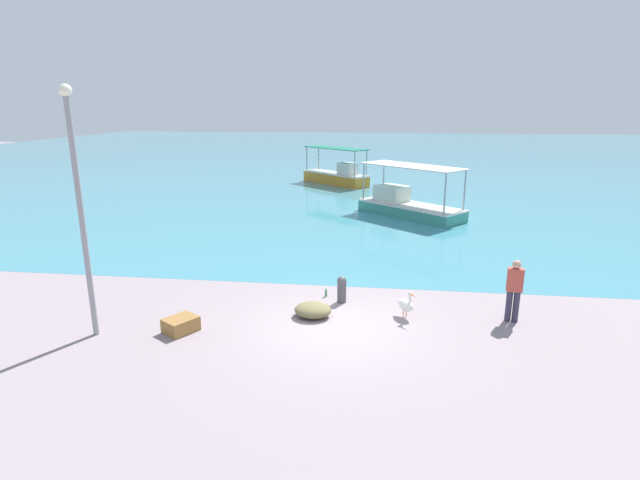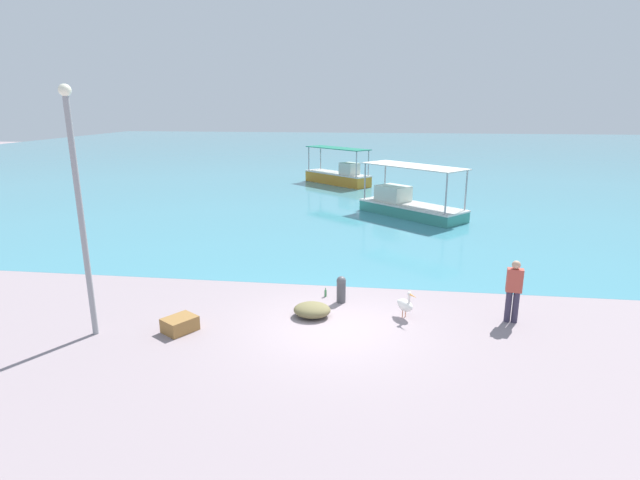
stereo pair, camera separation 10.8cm
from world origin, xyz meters
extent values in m
plane|color=gray|center=(0.00, 0.00, 0.00)|extent=(120.00, 120.00, 0.00)
cube|color=teal|center=(0.00, 48.00, 0.00)|extent=(110.00, 90.00, 0.00)
cube|color=teal|center=(2.55, 13.78, 0.31)|extent=(5.48, 5.14, 0.61)
cube|color=silver|center=(2.55, 13.78, 0.57)|extent=(5.54, 5.19, 0.08)
cylinder|color=#99999E|center=(5.02, 12.67, 1.58)|extent=(0.08, 0.08, 1.94)
cylinder|color=#99999E|center=(3.96, 11.47, 1.58)|extent=(0.08, 0.08, 1.94)
cylinder|color=#99999E|center=(1.13, 16.09, 1.58)|extent=(0.08, 0.08, 1.94)
cylinder|color=#99999E|center=(0.07, 14.89, 1.58)|extent=(0.08, 0.08, 1.94)
cube|color=beige|center=(2.55, 13.78, 2.57)|extent=(5.40, 5.08, 0.05)
cube|color=silver|center=(1.59, 14.63, 1.02)|extent=(2.03, 2.01, 0.81)
cube|color=orange|center=(-2.33, 24.07, 0.40)|extent=(5.07, 4.69, 0.80)
cube|color=silver|center=(-2.33, 24.07, 0.76)|extent=(5.13, 4.74, 0.08)
cylinder|color=#99999E|center=(-4.59, 25.28, 1.67)|extent=(0.08, 0.08, 1.73)
cylinder|color=#99999E|center=(-3.82, 26.16, 1.67)|extent=(0.08, 0.08, 1.73)
cylinder|color=#99999E|center=(-0.83, 21.99, 1.67)|extent=(0.08, 0.08, 1.73)
cylinder|color=#99999E|center=(-0.06, 22.87, 1.67)|extent=(0.08, 0.08, 1.73)
cube|color=#166A54|center=(-2.33, 24.07, 2.56)|extent=(4.99, 4.63, 0.05)
cube|color=silver|center=(-1.39, 23.26, 1.21)|extent=(1.53, 1.51, 0.82)
cylinder|color=#E0997A|center=(1.85, 0.90, 0.11)|extent=(0.03, 0.03, 0.22)
cylinder|color=#E0997A|center=(1.76, 0.85, 0.11)|extent=(0.03, 0.03, 0.22)
ellipsoid|color=white|center=(1.82, 0.85, 0.36)|extent=(0.55, 0.62, 0.32)
ellipsoid|color=white|center=(1.68, 1.06, 0.38)|extent=(0.19, 0.20, 0.10)
cylinder|color=white|center=(1.91, 0.72, 0.58)|extent=(0.07, 0.07, 0.26)
sphere|color=white|center=(1.91, 0.72, 0.74)|extent=(0.11, 0.11, 0.11)
cone|color=#E5933F|center=(2.00, 0.59, 0.73)|extent=(0.22, 0.28, 0.06)
cylinder|color=gray|center=(-5.89, -1.16, 2.87)|extent=(0.14, 0.14, 5.74)
sphere|color=#EAEACC|center=(-5.89, -1.16, 5.85)|extent=(0.28, 0.28, 0.28)
cylinder|color=#47474C|center=(0.02, 1.71, 0.31)|extent=(0.26, 0.26, 0.62)
sphere|color=#4C4C51|center=(0.02, 1.71, 0.65)|extent=(0.28, 0.28, 0.28)
cylinder|color=#352F46|center=(4.50, 0.97, 0.42)|extent=(0.16, 0.16, 0.85)
cylinder|color=#352F46|center=(4.68, 0.94, 0.42)|extent=(0.16, 0.16, 0.85)
cube|color=#B5483B|center=(4.59, 0.96, 1.16)|extent=(0.43, 0.28, 0.62)
sphere|color=tan|center=(4.59, 0.96, 1.58)|extent=(0.22, 0.22, 0.22)
ellipsoid|color=olive|center=(-0.66, 0.60, 0.19)|extent=(1.00, 0.85, 0.38)
cube|color=olive|center=(-3.84, -0.74, 0.18)|extent=(0.94, 0.99, 0.37)
cylinder|color=#3F7F4C|center=(-0.48, 2.09, 0.10)|extent=(0.07, 0.07, 0.20)
cylinder|color=#3F7F4C|center=(-0.48, 2.09, 0.24)|extent=(0.03, 0.03, 0.07)
camera|label=1|loc=(1.10, -11.78, 5.54)|focal=28.00mm
camera|label=2|loc=(1.21, -11.76, 5.54)|focal=28.00mm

